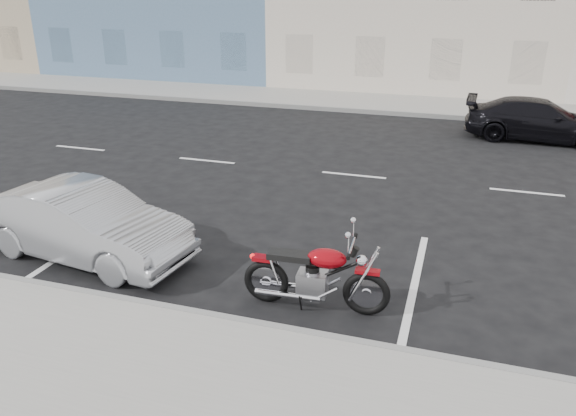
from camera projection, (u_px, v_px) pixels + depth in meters
name	position (u px, v px, depth m)	size (l,w,h in m)	color
ground	(437.00, 183.00, 13.34)	(120.00, 120.00, 0.00)	black
sidewalk_far	(323.00, 99.00, 22.40)	(80.00, 3.40, 0.15)	gray
curb_near	(68.00, 292.00, 8.53)	(80.00, 0.12, 0.16)	gray
curb_far	(312.00, 108.00, 20.89)	(80.00, 0.12, 0.16)	gray
motorcycle	(369.00, 284.00, 7.91)	(2.17, 0.72, 1.08)	black
sedan_silver	(84.00, 223.00, 9.56)	(1.34, 3.85, 1.27)	#A0A2A8
car_far	(538.00, 120.00, 16.79)	(1.71, 4.22, 1.22)	black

